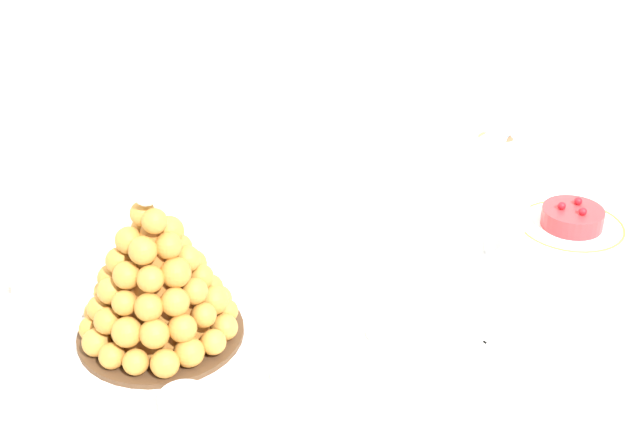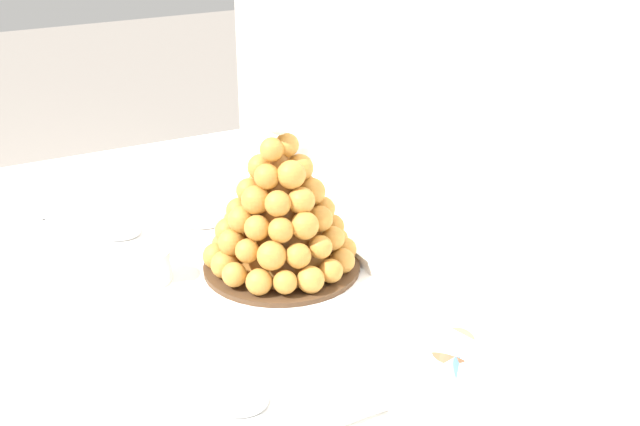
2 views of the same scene
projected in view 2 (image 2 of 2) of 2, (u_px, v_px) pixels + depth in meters
buffet_table at (268, 401)px, 1.11m from camera, size 1.59×0.80×0.76m
serving_tray at (233, 289)px, 1.16m from camera, size 0.67×0.41×0.02m
croquembouche at (280, 212)px, 1.18m from camera, size 0.23×0.23×0.24m
dessert_cup_left at (120, 217)px, 1.31m from camera, size 0.06×0.06×0.06m
dessert_cup_mid_left at (150, 267)px, 1.17m from camera, size 0.06×0.06×0.05m
dessert_cup_centre at (188, 314)px, 1.04m from camera, size 0.06×0.06×0.06m
dessert_cup_mid_right at (241, 381)px, 0.91m from camera, size 0.06×0.06×0.06m
creme_brulee_ramekin at (202, 210)px, 1.37m from camera, size 0.10×0.10×0.03m
wine_glass at (297, 143)px, 1.35m from camera, size 0.08×0.08×0.18m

